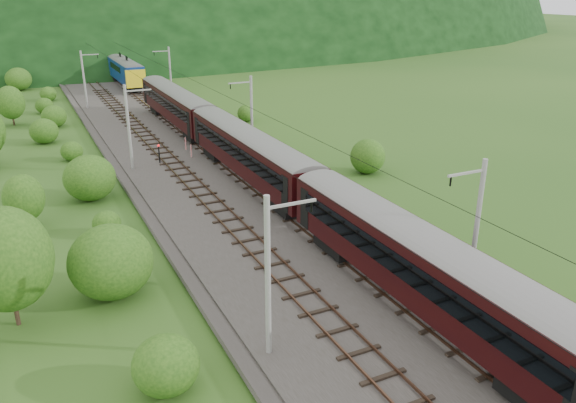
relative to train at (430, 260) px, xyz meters
name	(u,v)px	position (x,y,z in m)	size (l,w,h in m)	color
ground	(377,325)	(-2.40, 0.88, -3.69)	(600.00, 600.00, 0.00)	#274F18
railbed	(292,248)	(-2.40, 10.88, -3.54)	(14.00, 220.00, 0.30)	#38332D
track_left	(260,252)	(-4.80, 10.88, -3.32)	(2.40, 220.00, 0.27)	brown
track_right	(324,238)	(0.00, 10.88, -3.32)	(2.40, 220.00, 0.27)	brown
catenary_left	(129,126)	(-8.52, 32.88, 0.81)	(2.54, 192.28, 8.00)	gray
catenary_right	(251,114)	(3.72, 32.88, 0.81)	(2.54, 192.28, 8.00)	gray
overhead_wires	(293,148)	(-2.40, 10.88, 3.41)	(4.83, 198.00, 0.03)	black
mountain_main	(42,26)	(-2.40, 260.88, -3.69)	(504.00, 360.00, 244.00)	black
train	(430,260)	(0.00, 0.00, 0.00)	(3.14, 173.54, 5.46)	black
hazard_post_near	(191,151)	(-2.39, 34.26, -2.75)	(0.14, 0.14, 1.29)	red
hazard_post_far	(186,143)	(-2.11, 37.22, -2.71)	(0.15, 0.15, 1.37)	red
signal	(159,152)	(-5.80, 33.69, -2.30)	(0.21, 0.21, 1.87)	black
vegetation_left	(49,215)	(-16.86, 17.97, -1.15)	(13.36, 147.49, 6.90)	#1F4813
vegetation_right	(499,225)	(10.82, 5.66, -2.31)	(5.05, 91.59, 3.01)	#1F4813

